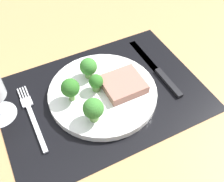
# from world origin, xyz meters

# --- Properties ---
(ground_plane) EXTENTS (1.40, 1.10, 0.03)m
(ground_plane) POSITION_xyz_m (0.00, 0.00, -0.01)
(ground_plane) COLOR tan
(placemat) EXTENTS (0.47, 0.33, 0.00)m
(placemat) POSITION_xyz_m (0.00, 0.00, 0.00)
(placemat) COLOR black
(placemat) RESTS_ON ground_plane
(plate) EXTENTS (0.25, 0.25, 0.02)m
(plate) POSITION_xyz_m (0.00, 0.00, 0.01)
(plate) COLOR white
(plate) RESTS_ON placemat
(steak) EXTENTS (0.09, 0.08, 0.02)m
(steak) POSITION_xyz_m (0.05, -0.01, 0.03)
(steak) COLOR #9E6B5B
(steak) RESTS_ON plate
(broccoli_near_steak) EXTENTS (0.04, 0.04, 0.05)m
(broccoli_near_steak) POSITION_xyz_m (-0.01, 0.06, 0.05)
(broccoli_near_steak) COLOR #6B994C
(broccoli_near_steak) RESTS_ON plate
(broccoli_front_edge) EXTENTS (0.04, 0.04, 0.06)m
(broccoli_front_edge) POSITION_xyz_m (-0.05, -0.06, 0.05)
(broccoli_front_edge) COLOR #6B994C
(broccoli_front_edge) RESTS_ON plate
(broccoli_near_fork) EXTENTS (0.04, 0.04, 0.06)m
(broccoli_near_fork) POSITION_xyz_m (-0.07, 0.01, 0.06)
(broccoli_near_fork) COLOR #6B994C
(broccoli_near_fork) RESTS_ON plate
(broccoli_center) EXTENTS (0.03, 0.03, 0.04)m
(broccoli_center) POSITION_xyz_m (-0.01, 0.01, 0.04)
(broccoli_center) COLOR #5B8942
(broccoli_center) RESTS_ON plate
(fork) EXTENTS (0.02, 0.19, 0.01)m
(fork) POSITION_xyz_m (-0.17, 0.01, 0.01)
(fork) COLOR silver
(fork) RESTS_ON placemat
(knife) EXTENTS (0.02, 0.23, 0.01)m
(knife) POSITION_xyz_m (0.16, 0.01, 0.01)
(knife) COLOR black
(knife) RESTS_ON placemat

